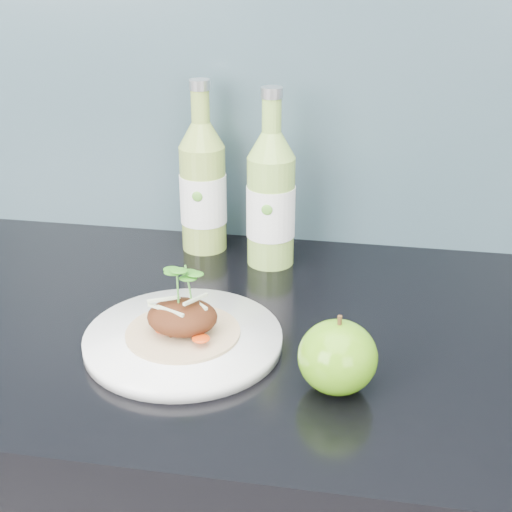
% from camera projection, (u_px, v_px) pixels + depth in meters
% --- Properties ---
extents(subway_backsplash, '(4.00, 0.02, 0.70)m').
position_uv_depth(subway_backsplash, '(285.00, 17.00, 1.05)').
color(subway_backsplash, '#658FA0').
rests_on(subway_backsplash, kitchen_counter).
extents(dinner_plate, '(0.30, 0.30, 0.02)m').
position_uv_depth(dinner_plate, '(183.00, 339.00, 0.87)').
color(dinner_plate, white).
rests_on(dinner_plate, kitchen_counter).
extents(pork_taco, '(0.14, 0.14, 0.09)m').
position_uv_depth(pork_taco, '(182.00, 314.00, 0.86)').
color(pork_taco, tan).
rests_on(pork_taco, dinner_plate).
extents(green_apple, '(0.10, 0.10, 0.09)m').
position_uv_depth(green_apple, '(338.00, 357.00, 0.78)').
color(green_apple, '#3B880E').
rests_on(green_apple, kitchen_counter).
extents(cider_bottle_left, '(0.09, 0.09, 0.27)m').
position_uv_depth(cider_bottle_left, '(203.00, 187.00, 1.11)').
color(cider_bottle_left, '#8CA946').
rests_on(cider_bottle_left, kitchen_counter).
extents(cider_bottle_right, '(0.09, 0.09, 0.27)m').
position_uv_depth(cider_bottle_right, '(271.00, 200.00, 1.06)').
color(cider_bottle_right, '#8AB64C').
rests_on(cider_bottle_right, kitchen_counter).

